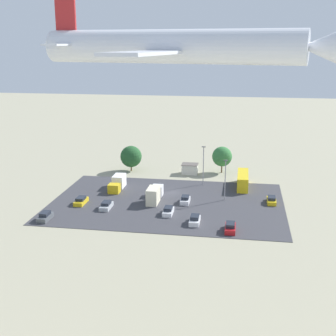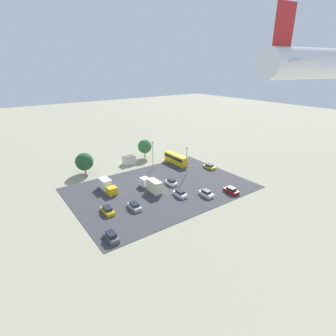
{
  "view_description": "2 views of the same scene",
  "coord_description": "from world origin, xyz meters",
  "px_view_note": "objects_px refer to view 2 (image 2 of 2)",
  "views": [
    {
      "loc": [
        -15.45,
        102.23,
        33.85
      ],
      "look_at": [
        -3.32,
        26.74,
        13.2
      ],
      "focal_mm": 50.0,
      "sensor_mm": 36.0,
      "label": 1
    },
    {
      "loc": [
        38.66,
        63.98,
        33.0
      ],
      "look_at": [
        0.34,
        10.99,
        7.56
      ],
      "focal_mm": 28.0,
      "sensor_mm": 36.0,
      "label": 2
    }
  ],
  "objects_px": {
    "parked_car_0": "(111,237)",
    "bus": "(176,158)",
    "parked_car_2": "(171,182)",
    "parked_car_4": "(107,210)",
    "shed_building": "(129,160)",
    "parked_car_5": "(180,194)",
    "parked_car_6": "(134,206)",
    "parked_truck_1": "(107,186)",
    "parked_car_3": "(209,167)",
    "parked_car_7": "(206,193)",
    "parked_car_1": "(231,190)",
    "parked_truck_0": "(152,185)"
  },
  "relations": [
    {
      "from": "parked_car_2",
      "to": "parked_car_4",
      "type": "xyz_separation_m",
      "value": [
        22.17,
        4.09,
        -0.03
      ]
    },
    {
      "from": "parked_car_6",
      "to": "shed_building",
      "type": "bearing_deg",
      "value": 64.24
    },
    {
      "from": "parked_car_7",
      "to": "parked_truck_0",
      "type": "xyz_separation_m",
      "value": [
        10.1,
        -11.62,
        0.9
      ]
    },
    {
      "from": "parked_car_5",
      "to": "parked_car_6",
      "type": "relative_size",
      "value": 0.95
    },
    {
      "from": "parked_car_2",
      "to": "parked_car_3",
      "type": "distance_m",
      "value": 18.72
    },
    {
      "from": "parked_car_2",
      "to": "parked_car_6",
      "type": "distance_m",
      "value": 17.05
    },
    {
      "from": "parked_car_0",
      "to": "parked_car_3",
      "type": "bearing_deg",
      "value": -158.73
    },
    {
      "from": "parked_car_0",
      "to": "parked_car_1",
      "type": "height_order",
      "value": "parked_car_0"
    },
    {
      "from": "parked_car_1",
      "to": "parked_truck_0",
      "type": "xyz_separation_m",
      "value": [
        16.99,
        -14.41,
        0.89
      ]
    },
    {
      "from": "parked_car_2",
      "to": "parked_truck_1",
      "type": "relative_size",
      "value": 0.51
    },
    {
      "from": "parked_car_4",
      "to": "parked_truck_1",
      "type": "xyz_separation_m",
      "value": [
        -5.06,
        -11.66,
        0.74
      ]
    },
    {
      "from": "parked_car_1",
      "to": "parked_car_6",
      "type": "distance_m",
      "value": 27.35
    },
    {
      "from": "parked_car_0",
      "to": "bus",
      "type": "bearing_deg",
      "value": -143.6
    },
    {
      "from": "parked_car_0",
      "to": "parked_car_4",
      "type": "xyz_separation_m",
      "value": [
        -3.72,
        -10.29,
        -0.06
      ]
    },
    {
      "from": "parked_truck_1",
      "to": "parked_car_7",
      "type": "bearing_deg",
      "value": 136.91
    },
    {
      "from": "parked_car_4",
      "to": "parked_car_5",
      "type": "xyz_separation_m",
      "value": [
        -19.62,
        3.3,
        0.02
      ]
    },
    {
      "from": "bus",
      "to": "parked_truck_0",
      "type": "distance_m",
      "value": 23.41
    },
    {
      "from": "bus",
      "to": "parked_car_0",
      "type": "xyz_separation_m",
      "value": [
        38.12,
        28.1,
        -1.11
      ]
    },
    {
      "from": "parked_car_0",
      "to": "parked_car_2",
      "type": "height_order",
      "value": "parked_car_0"
    },
    {
      "from": "parked_car_3",
      "to": "parked_car_1",
      "type": "bearing_deg",
      "value": -115.86
    },
    {
      "from": "parked_truck_1",
      "to": "bus",
      "type": "bearing_deg",
      "value": -168.15
    },
    {
      "from": "parked_truck_1",
      "to": "parked_car_1",
      "type": "bearing_deg",
      "value": 141.28
    },
    {
      "from": "parked_car_0",
      "to": "parked_car_4",
      "type": "distance_m",
      "value": 10.94
    },
    {
      "from": "parked_car_4",
      "to": "parked_truck_1",
      "type": "relative_size",
      "value": 0.59
    },
    {
      "from": "parked_car_1",
      "to": "parked_truck_1",
      "type": "relative_size",
      "value": 0.56
    },
    {
      "from": "shed_building",
      "to": "parked_car_2",
      "type": "xyz_separation_m",
      "value": [
        -1.67,
        23.44,
        -0.63
      ]
    },
    {
      "from": "parked_car_5",
      "to": "parked_car_1",
      "type": "bearing_deg",
      "value": 151.48
    },
    {
      "from": "parked_car_1",
      "to": "parked_truck_1",
      "type": "height_order",
      "value": "parked_truck_1"
    },
    {
      "from": "parked_car_3",
      "to": "parked_car_6",
      "type": "height_order",
      "value": "parked_car_6"
    },
    {
      "from": "parked_car_3",
      "to": "parked_car_7",
      "type": "bearing_deg",
      "value": -136.56
    },
    {
      "from": "shed_building",
      "to": "parked_car_3",
      "type": "height_order",
      "value": "shed_building"
    },
    {
      "from": "parked_car_4",
      "to": "parked_truck_0",
      "type": "height_order",
      "value": "parked_truck_0"
    },
    {
      "from": "bus",
      "to": "parked_car_7",
      "type": "xyz_separation_m",
      "value": [
        8.94,
        25.23,
        -1.11
      ]
    },
    {
      "from": "parked_car_7",
      "to": "parked_truck_1",
      "type": "xyz_separation_m",
      "value": [
        20.39,
        -19.08,
        0.68
      ]
    },
    {
      "from": "shed_building",
      "to": "bus",
      "type": "bearing_deg",
      "value": 145.04
    },
    {
      "from": "parked_truck_1",
      "to": "parked_car_0",
      "type": "bearing_deg",
      "value": 68.2
    },
    {
      "from": "parked_car_2",
      "to": "parked_car_4",
      "type": "bearing_deg",
      "value": -169.55
    },
    {
      "from": "parked_car_0",
      "to": "parked_car_4",
      "type": "height_order",
      "value": "parked_car_0"
    },
    {
      "from": "parked_car_2",
      "to": "parked_truck_1",
      "type": "xyz_separation_m",
      "value": [
        17.11,
        -7.57,
        0.71
      ]
    },
    {
      "from": "parked_car_5",
      "to": "parked_car_6",
      "type": "xyz_separation_m",
      "value": [
        13.37,
        -1.29,
        -0.03
      ]
    },
    {
      "from": "bus",
      "to": "parked_car_4",
      "type": "bearing_deg",
      "value": 27.38
    },
    {
      "from": "parked_car_4",
      "to": "parked_truck_0",
      "type": "bearing_deg",
      "value": 15.32
    },
    {
      "from": "parked_car_1",
      "to": "shed_building",
      "type": "bearing_deg",
      "value": 107.41
    },
    {
      "from": "parked_car_2",
      "to": "parked_truck_0",
      "type": "bearing_deg",
      "value": 179.04
    },
    {
      "from": "parked_car_4",
      "to": "parked_car_6",
      "type": "bearing_deg",
      "value": -17.8
    },
    {
      "from": "parked_car_2",
      "to": "parked_car_7",
      "type": "distance_m",
      "value": 11.97
    },
    {
      "from": "bus",
      "to": "parked_truck_0",
      "type": "relative_size",
      "value": 1.19
    },
    {
      "from": "parked_car_1",
      "to": "parked_car_4",
      "type": "xyz_separation_m",
      "value": [
        32.34,
        -10.21,
        -0.06
      ]
    },
    {
      "from": "parked_car_0",
      "to": "parked_car_7",
      "type": "bearing_deg",
      "value": -174.39
    },
    {
      "from": "shed_building",
      "to": "parked_car_5",
      "type": "relative_size",
      "value": 1.01
    }
  ]
}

